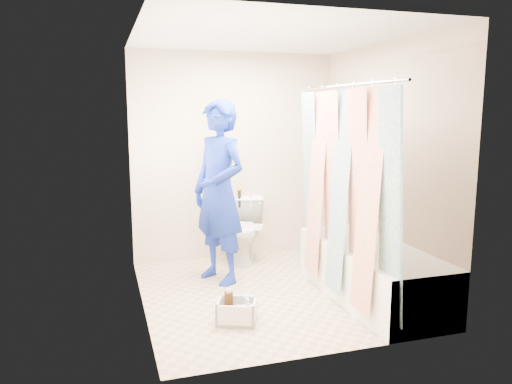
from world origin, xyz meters
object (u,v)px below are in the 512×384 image
object	(u,v)px
plumber	(219,192)
cleaning_caddy	(238,312)
bathtub	(371,271)
toilet	(244,230)

from	to	relation	value
plumber	cleaning_caddy	bearing A→B (deg)	-32.42
bathtub	toilet	distance (m)	1.71
toilet	cleaning_caddy	distance (m)	1.77
toilet	plumber	bearing A→B (deg)	-103.67
bathtub	plumber	size ratio (longest dim) A/B	0.95
toilet	plumber	size ratio (longest dim) A/B	0.39
cleaning_caddy	toilet	bearing A→B (deg)	95.61
bathtub	toilet	size ratio (longest dim) A/B	2.41
bathtub	toilet	world-z (taller)	toilet
bathtub	cleaning_caddy	distance (m)	1.35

